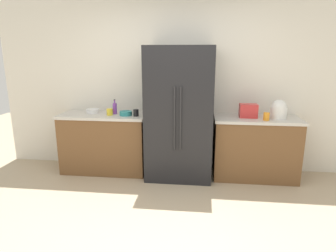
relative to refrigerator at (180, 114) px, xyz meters
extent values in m
plane|color=tan|center=(-0.09, -1.43, -0.95)|extent=(11.18, 11.18, 0.00)
cube|color=silver|center=(-0.09, 0.41, 0.50)|extent=(5.59, 0.10, 2.90)
cube|color=brown|center=(-1.16, 0.07, -0.52)|extent=(1.28, 0.57, 0.86)
cube|color=beige|center=(-1.16, 0.07, -0.06)|extent=(1.31, 0.60, 0.04)
cube|color=brown|center=(1.11, 0.07, -0.52)|extent=(1.18, 0.57, 0.86)
cube|color=beige|center=(1.11, 0.07, -0.06)|extent=(1.21, 0.60, 0.04)
cube|color=black|center=(0.00, 0.00, 0.00)|extent=(0.94, 0.69, 1.90)
cylinder|color=#262628|center=(-0.04, -0.36, 0.00)|extent=(0.02, 0.02, 0.85)
cylinder|color=#262628|center=(0.04, -0.36, 0.00)|extent=(0.02, 0.02, 0.85)
cube|color=red|center=(0.98, 0.08, 0.05)|extent=(0.25, 0.17, 0.19)
cylinder|color=white|center=(1.39, 0.04, 0.04)|extent=(0.23, 0.23, 0.16)
sphere|color=white|center=(1.39, 0.04, 0.12)|extent=(0.21, 0.21, 0.21)
cylinder|color=purple|center=(-0.99, 0.11, 0.04)|extent=(0.06, 0.06, 0.16)
cylinder|color=purple|center=(-0.99, 0.11, 0.14)|extent=(0.02, 0.02, 0.04)
cylinder|color=#333338|center=(-0.99, 0.11, 0.17)|extent=(0.03, 0.03, 0.02)
cylinder|color=black|center=(-0.64, -0.02, 0.00)|extent=(0.08, 0.08, 0.10)
cylinder|color=orange|center=(1.20, -0.10, 0.01)|extent=(0.08, 0.08, 0.11)
cylinder|color=yellow|center=(-1.04, 0.00, 0.00)|extent=(0.09, 0.09, 0.10)
cylinder|color=white|center=(-1.35, 0.13, -0.02)|extent=(0.20, 0.20, 0.06)
cylinder|color=teal|center=(-0.80, 0.01, -0.01)|extent=(0.18, 0.18, 0.06)
camera|label=1|loc=(0.30, -4.07, 0.84)|focal=30.85mm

